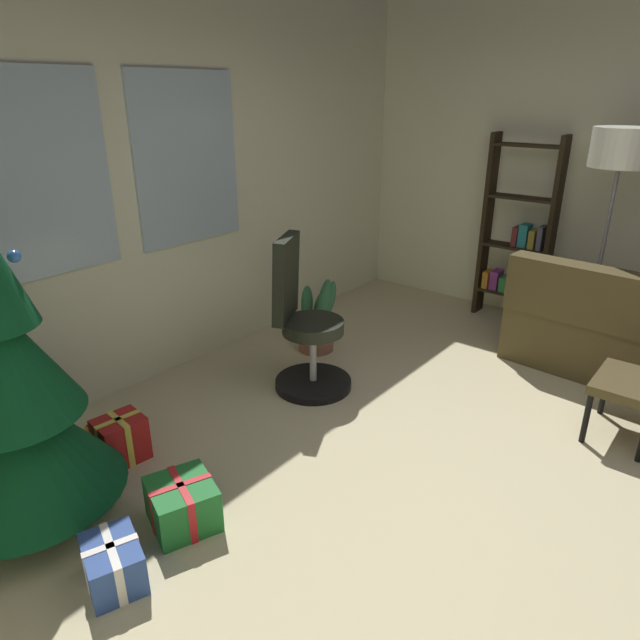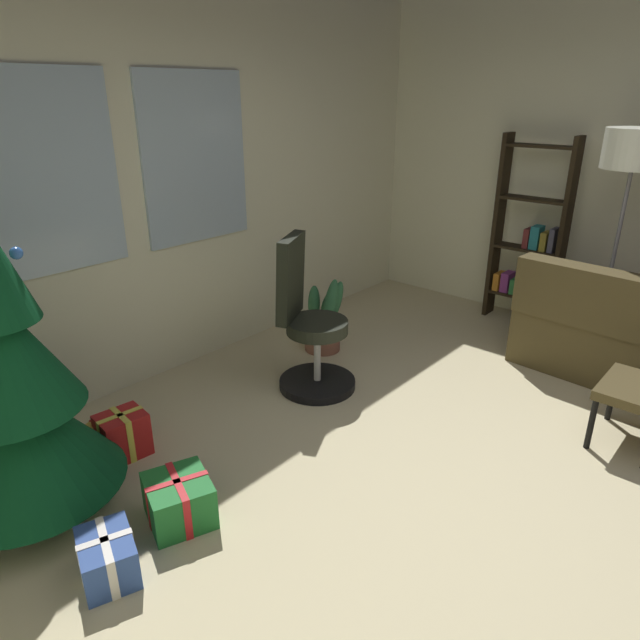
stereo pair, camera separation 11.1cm
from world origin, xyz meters
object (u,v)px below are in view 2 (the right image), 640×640
at_px(gift_box_gold, 107,438).
at_px(gift_box_blue, 108,557).
at_px(bookshelf, 529,243).
at_px(holiday_tree, 10,390).
at_px(gift_box_green, 179,500).
at_px(office_chair, 309,331).
at_px(potted_plant, 325,323).
at_px(footstool, 636,394).
at_px(floor_lamp, 633,161).
at_px(gift_box_red, 123,435).

height_order(gift_box_gold, gift_box_blue, gift_box_blue).
xyz_separation_m(gift_box_blue, bookshelf, (4.16, -0.14, 0.65)).
bearing_deg(bookshelf, holiday_tree, 168.69).
bearing_deg(gift_box_green, office_chair, 16.84).
distance_m(gift_box_green, potted_plant, 2.21).
bearing_deg(office_chair, gift_box_blue, -165.14).
xyz_separation_m(holiday_tree, bookshelf, (4.18, -0.83, 0.05)).
xyz_separation_m(gift_box_gold, potted_plant, (2.00, 0.00, 0.12)).
relative_size(holiday_tree, gift_box_gold, 7.75).
bearing_deg(bookshelf, gift_box_green, 176.95).
xyz_separation_m(holiday_tree, potted_plant, (2.50, 0.16, -0.48)).
height_order(office_chair, potted_plant, office_chair).
bearing_deg(office_chair, footstool, -68.87).
bearing_deg(bookshelf, gift_box_gold, 164.84).
bearing_deg(potted_plant, floor_lamp, -54.29).
relative_size(gift_box_red, gift_box_blue, 0.80).
distance_m(office_chair, floor_lamp, 2.62).
height_order(gift_box_green, floor_lamp, floor_lamp).
bearing_deg(gift_box_blue, bookshelf, -1.93).
xyz_separation_m(footstool, gift_box_gold, (-2.17, 2.32, -0.24)).
xyz_separation_m(footstool, gift_box_blue, (-2.65, 1.46, -0.24)).
bearing_deg(holiday_tree, gift_box_gold, 17.80).
bearing_deg(holiday_tree, bookshelf, -11.31).
distance_m(gift_box_blue, potted_plant, 2.63).
relative_size(gift_box_green, bookshelf, 0.24).
distance_m(holiday_tree, floor_lamp, 4.22).
bearing_deg(gift_box_red, footstool, -46.53).
relative_size(gift_box_green, floor_lamp, 0.23).
distance_m(office_chair, bookshelf, 2.37).
bearing_deg(footstool, holiday_tree, 141.09).
distance_m(bookshelf, floor_lamp, 1.20).
height_order(footstool, holiday_tree, holiday_tree).
relative_size(gift_box_green, gift_box_blue, 1.14).
bearing_deg(footstool, potted_plant, 94.27).
distance_m(gift_box_green, floor_lamp, 3.78).
xyz_separation_m(gift_box_green, potted_plant, (2.05, 0.80, 0.11)).
height_order(gift_box_red, gift_box_blue, gift_box_red).
relative_size(gift_box_gold, potted_plant, 0.42).
height_order(footstool, gift_box_red, footstool).
bearing_deg(floor_lamp, potted_plant, 125.71).
height_order(gift_box_green, office_chair, office_chair).
bearing_deg(bookshelf, footstool, -138.68).
height_order(gift_box_red, gift_box_green, gift_box_red).
distance_m(footstool, holiday_tree, 3.45).
relative_size(gift_box_red, office_chair, 0.26).
height_order(holiday_tree, office_chair, holiday_tree).
bearing_deg(gift_box_green, potted_plant, 21.25).
relative_size(gift_box_gold, bookshelf, 0.16).
distance_m(gift_box_gold, potted_plant, 2.00).
bearing_deg(gift_box_red, potted_plant, 2.64).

